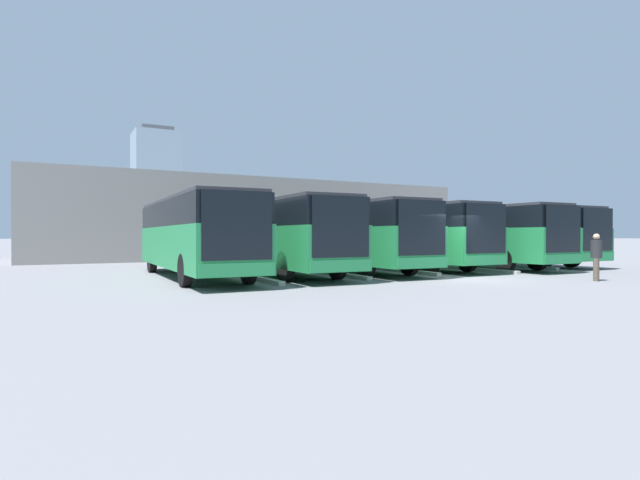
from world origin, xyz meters
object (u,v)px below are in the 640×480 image
at_px(bus_3, 345,234).
at_px(bus_1, 467,234).
at_px(bus_4, 276,234).
at_px(bus_5, 194,234).
at_px(pedestrian, 596,256).
at_px(bus_0, 503,234).
at_px(bus_2, 402,234).

bearing_deg(bus_3, bus_1, 177.16).
relative_size(bus_1, bus_3, 1.00).
distance_m(bus_1, bus_3, 7.34).
bearing_deg(bus_4, bus_5, 4.39).
xyz_separation_m(bus_4, pedestrian, (-9.10, 8.76, -0.81)).
xyz_separation_m(bus_5, pedestrian, (-12.76, 8.58, -0.81)).
distance_m(bus_4, pedestrian, 12.65).
bearing_deg(bus_3, pedestrian, 122.76).
distance_m(bus_5, pedestrian, 15.40).
xyz_separation_m(bus_3, bus_4, (3.66, 0.23, 0.00)).
xyz_separation_m(bus_0, pedestrian, (5.54, 9.20, -0.81)).
relative_size(bus_1, bus_4, 1.00).
bearing_deg(bus_1, bus_3, -2.84).
bearing_deg(bus_3, bus_2, -173.15).
relative_size(bus_1, bus_5, 1.00).
height_order(bus_0, bus_2, same).
height_order(bus_0, pedestrian, bus_0).
bearing_deg(bus_0, bus_4, 3.32).
distance_m(bus_2, bus_3, 3.68).
relative_size(bus_2, pedestrian, 6.74).
relative_size(bus_0, pedestrian, 6.74).
bearing_deg(bus_2, bus_3, 6.85).
bearing_deg(bus_5, bus_2, -174.52).
relative_size(bus_4, pedestrian, 6.74).
bearing_deg(bus_1, bus_0, -166.44).
distance_m(bus_0, bus_3, 10.98).
xyz_separation_m(bus_4, bus_5, (3.66, 0.18, 0.00)).
bearing_deg(bus_1, bus_5, 0.98).
bearing_deg(pedestrian, bus_0, -150.26).
height_order(bus_5, pedestrian, bus_5).
bearing_deg(bus_0, bus_1, 13.56).
height_order(bus_3, bus_5, same).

